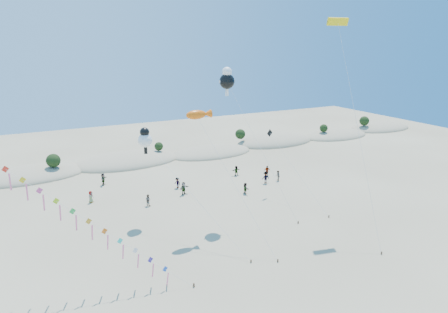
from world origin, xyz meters
TOP-DOWN VIEW (x-y plane):
  - dune_ridge at (1.06, 45.14)m, footprint 145.30×11.49m
  - fish_kite at (2.21, 16.54)m, footprint 5.15×10.93m
  - cartoon_kite_low at (-2.49, 21.49)m, footprint 6.85×15.11m
  - cartoon_kite_high at (6.74, 18.90)m, footprint 6.96×7.89m
  - parafoil_kite at (17.41, 13.11)m, footprint 2.79×11.13m
  - dark_kite at (15.71, 20.01)m, footprint 2.24×11.30m
  - beachgoers at (7.17, 27.94)m, footprint 28.00×14.18m

SIDE VIEW (x-z plane):
  - dune_ridge at x=1.06m, z-range -2.67..2.90m
  - beachgoers at x=7.17m, z-range -0.06..1.76m
  - dark_kite at x=15.71m, z-range 1.94..10.97m
  - cartoon_kite_low at x=-2.49m, z-range 4.25..15.40m
  - fish_kite at x=2.21m, z-range 6.24..19.79m
  - cartoon_kite_high at x=6.74m, z-range 7.46..25.26m
  - parafoil_kite at x=17.41m, z-range 10.70..33.76m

